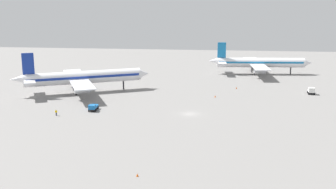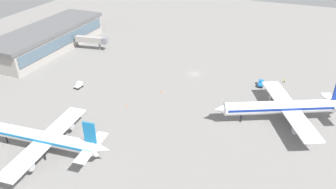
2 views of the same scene
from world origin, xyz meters
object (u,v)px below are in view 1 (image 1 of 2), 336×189
ground_crew_worker (56,113)px  safety_cone_near_gate (236,88)px  baggage_tug (311,91)px  pushback_tractor (93,107)px  airplane_at_gate (82,77)px  airplane_taxiing (259,63)px  safety_cone_far_side (215,96)px  safety_cone_mid_apron (137,175)px

ground_crew_worker → safety_cone_near_gate: size_ratio=2.78×
safety_cone_near_gate → baggage_tug: bearing=-103.2°
pushback_tractor → ground_crew_worker: 10.76m
airplane_at_gate → ground_crew_worker: (-29.02, -1.65, -4.35)m
ground_crew_worker → safety_cone_near_gate: ground_crew_worker is taller
airplane_at_gate → safety_cone_near_gate: bearing=-12.8°
airplane_taxiing → safety_cone_near_gate: size_ratio=72.73×
safety_cone_near_gate → safety_cone_far_side: bearing=152.1°
safety_cone_far_side → safety_cone_mid_apron: bearing=168.0°
baggage_tug → safety_cone_near_gate: bearing=-99.4°
safety_cone_near_gate → safety_cone_mid_apron: size_ratio=1.00×
airplane_at_gate → safety_cone_mid_apron: 73.85m
pushback_tractor → baggage_tug: (28.78, -67.06, 0.19)m
pushback_tractor → safety_cone_far_side: pushback_tractor is taller
safety_cone_near_gate → pushback_tractor: bearing=129.2°
safety_cone_near_gate → airplane_taxiing: bearing=-19.0°
pushback_tractor → safety_cone_mid_apron: 48.83m
airplane_taxiing → safety_cone_mid_apron: (-109.41, 31.79, -4.52)m
baggage_tug → airplane_taxiing: bearing=-155.2°
airplane_at_gate → pushback_tractor: 25.23m
safety_cone_far_side → airplane_taxiing: bearing=-21.9°
airplane_taxiing → ground_crew_worker: size_ratio=26.13×
ground_crew_worker → safety_cone_near_gate: 65.45m
airplane_at_gate → airplane_taxiing: size_ratio=1.01×
airplane_at_gate → safety_cone_far_side: size_ratio=73.18×
pushback_tractor → ground_crew_worker: bearing=-54.1°
airplane_at_gate → ground_crew_worker: airplane_at_gate is taller
airplane_taxiing → pushback_tractor: bearing=-133.8°
ground_crew_worker → airplane_taxiing: bearing=-66.1°
airplane_taxiing → pushback_tractor: airplane_taxiing is taller
baggage_tug → safety_cone_mid_apron: baggage_tug is taller
airplane_taxiing → safety_cone_near_gate: airplane_taxiing is taller
airplane_taxiing → ground_crew_worker: 94.74m
safety_cone_far_side → pushback_tractor: bearing=120.4°
safety_cone_near_gate → safety_cone_far_side: (-14.06, 7.44, 0.00)m
pushback_tractor → safety_cone_near_gate: bearing=128.7°
airplane_taxiing → pushback_tractor: (-65.43, 52.99, -3.85)m
airplane_taxiing → airplane_at_gate: bearing=-150.8°
ground_crew_worker → safety_cone_mid_apron: 48.01m
baggage_tug → safety_cone_mid_apron: (-72.76, 45.86, -0.86)m
baggage_tug → safety_cone_far_side: (-8.27, 32.12, -0.86)m
ground_crew_worker → safety_cone_mid_apron: bearing=-167.0°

